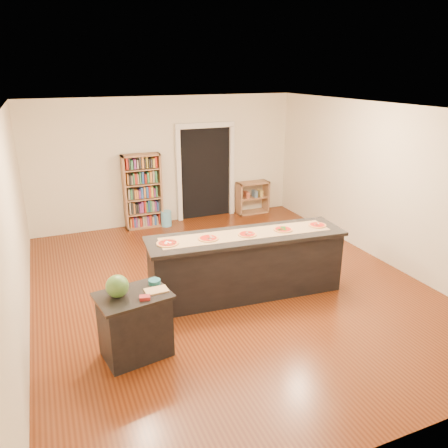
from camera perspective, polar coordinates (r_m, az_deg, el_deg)
name	(u,v)px	position (r m, az deg, el deg)	size (l,w,h in m)	color
room	(229,203)	(6.66, 0.66, 2.71)	(6.00, 7.00, 2.80)	beige
doorway	(205,167)	(10.15, -2.44, 7.46)	(1.40, 0.09, 2.21)	black
kitchen_island	(246,264)	(6.75, 2.89, -5.28)	(3.01, 0.81, 0.99)	black
side_counter	(135,325)	(5.51, -11.54, -12.77)	(0.84, 0.62, 0.83)	black
bookshelf	(143,191)	(9.68, -10.58, 4.20)	(0.82, 0.29, 1.64)	#9F724D
low_shelf	(253,198)	(10.63, 3.75, 3.47)	(0.78, 0.33, 0.78)	#9F724D
waste_bin	(166,218)	(9.86, -7.57, 0.73)	(0.24, 0.24, 0.35)	#63B6DD
kraft_paper	(246,234)	(6.57, 2.90, -1.30)	(2.61, 0.47, 0.00)	#92704B
watermelon	(117,286)	(5.24, -13.77, -7.90)	(0.27, 0.27, 0.27)	#144214
cutting_board	(156,290)	(5.33, -8.84, -8.56)	(0.27, 0.18, 0.02)	tan
package_red	(145,298)	(5.17, -10.29, -9.46)	(0.12, 0.09, 0.04)	maroon
package_teal	(154,282)	(5.49, -9.08, -7.47)	(0.15, 0.15, 0.06)	#195966
pizza_a	(168,243)	(6.24, -7.37, -2.49)	(0.31, 0.31, 0.02)	#AF7743
pizza_b	(208,238)	(6.37, -2.06, -1.89)	(0.29, 0.29, 0.02)	#AF7743
pizza_c	(247,234)	(6.53, 3.05, -1.34)	(0.28, 0.28, 0.02)	#AF7743
pizza_d	(283,229)	(6.77, 7.73, -0.71)	(0.30, 0.30, 0.02)	#AF7743
pizza_e	(317,225)	(7.05, 12.09, -0.14)	(0.29, 0.29, 0.02)	#AF7743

